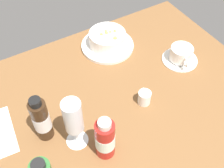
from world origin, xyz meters
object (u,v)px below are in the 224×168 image
(wine_glass, at_px, (73,119))
(sauce_bottle_red, at_px, (105,139))
(porridge_bowl, at_px, (107,40))
(coffee_cup, at_px, (181,55))
(sauce_bottle_brown, at_px, (41,120))
(creamer_jug, at_px, (144,97))

(wine_glass, distance_m, sauce_bottle_red, 0.10)
(porridge_bowl, xyz_separation_m, coffee_cup, (-0.20, 0.20, -0.01))
(porridge_bowl, xyz_separation_m, sauce_bottle_brown, (0.35, 0.25, 0.04))
(wine_glass, bearing_deg, sauce_bottle_brown, -42.91)
(coffee_cup, xyz_separation_m, wine_glass, (0.48, 0.11, 0.09))
(coffee_cup, height_order, sauce_bottle_red, sauce_bottle_red)
(porridge_bowl, distance_m, sauce_bottle_brown, 0.43)
(sauce_bottle_brown, xyz_separation_m, sauce_bottle_red, (-0.13, 0.14, -0.01))
(wine_glass, height_order, sauce_bottle_red, wine_glass)
(creamer_jug, bearing_deg, porridge_bowl, -96.06)
(sauce_bottle_brown, distance_m, sauce_bottle_red, 0.19)
(coffee_cup, xyz_separation_m, sauce_bottle_red, (0.42, 0.18, 0.04))
(coffee_cup, xyz_separation_m, sauce_bottle_brown, (0.55, 0.04, 0.05))
(wine_glass, bearing_deg, creamer_jug, -175.78)
(sauce_bottle_brown, height_order, sauce_bottle_red, sauce_bottle_brown)
(porridge_bowl, xyz_separation_m, creamer_jug, (0.03, 0.29, -0.01))
(porridge_bowl, distance_m, creamer_jug, 0.30)
(creamer_jug, distance_m, sauce_bottle_brown, 0.33)
(coffee_cup, relative_size, sauce_bottle_brown, 0.78)
(porridge_bowl, relative_size, creamer_jug, 3.85)
(wine_glass, distance_m, sauce_bottle_brown, 0.10)
(creamer_jug, relative_size, sauce_bottle_brown, 0.31)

